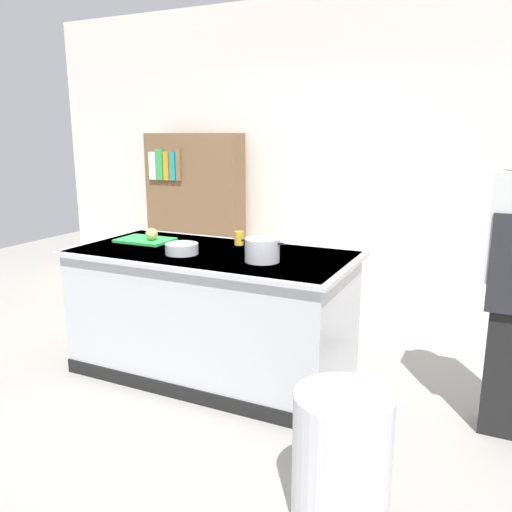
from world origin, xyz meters
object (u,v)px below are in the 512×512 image
(trash_bin, at_px, (341,459))
(bookshelf, at_px, (195,212))
(onion, at_px, (152,234))
(juice_cup, at_px, (239,238))
(stock_pot, at_px, (262,250))
(mixing_bowl, at_px, (182,249))

(trash_bin, relative_size, bookshelf, 0.36)
(trash_bin, height_order, bookshelf, bookshelf)
(onion, relative_size, trash_bin, 0.15)
(juice_cup, xyz_separation_m, bookshelf, (-1.33, 1.53, -0.10))
(trash_bin, bearing_deg, juice_cup, 131.80)
(onion, bearing_deg, bookshelf, 112.23)
(stock_pot, xyz_separation_m, mixing_bowl, (-0.58, -0.04, -0.04))
(stock_pot, height_order, bookshelf, bookshelf)
(stock_pot, xyz_separation_m, bookshelf, (-1.70, 1.91, -0.12))
(onion, bearing_deg, mixing_bowl, -27.83)
(onion, bearing_deg, juice_cup, 18.69)
(bookshelf, bearing_deg, onion, -67.77)
(bookshelf, bearing_deg, trash_bin, -48.56)
(mixing_bowl, bearing_deg, juice_cup, 63.16)
(juice_cup, bearing_deg, trash_bin, -48.20)
(onion, xyz_separation_m, trash_bin, (1.80, -1.11, -0.66))
(onion, distance_m, stock_pot, 1.00)
(trash_bin, bearing_deg, mixing_bowl, 147.30)
(stock_pot, height_order, mixing_bowl, stock_pot)
(mixing_bowl, distance_m, juice_cup, 0.48)
(onion, relative_size, bookshelf, 0.05)
(trash_bin, bearing_deg, stock_pot, 131.07)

